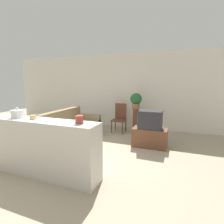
{
  "coord_description": "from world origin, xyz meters",
  "views": [
    {
      "loc": [
        2.28,
        -2.8,
        1.68
      ],
      "look_at": [
        0.54,
        1.71,
        0.85
      ],
      "focal_mm": 28.0,
      "sensor_mm": 36.0,
      "label": 1
    }
  ],
  "objects": [
    {
      "name": "television",
      "position": [
        1.61,
        1.66,
        0.73
      ],
      "size": [
        0.6,
        0.42,
        0.47
      ],
      "color": "#232328",
      "rests_on": "tv_stand"
    },
    {
      "name": "plant_stand",
      "position": [
        0.99,
        2.71,
        0.41
      ],
      "size": [
        0.19,
        0.19,
        0.82
      ],
      "color": "brown",
      "rests_on": "ground_plane"
    },
    {
      "name": "wall_back",
      "position": [
        0.0,
        3.43,
        1.35
      ],
      "size": [
        9.0,
        0.06,
        2.7
      ],
      "color": "silver",
      "rests_on": "ground_plane"
    },
    {
      "name": "decorative_bowl",
      "position": [
        -0.51,
        -0.46,
        1.1
      ],
      "size": [
        0.22,
        0.22,
        0.19
      ],
      "color": "silver",
      "rests_on": "foreground_counter"
    },
    {
      "name": "foreground_counter",
      "position": [
        0.0,
        -0.46,
        0.51
      ],
      "size": [
        2.25,
        0.44,
        1.03
      ],
      "color": "beige",
      "rests_on": "ground_plane"
    },
    {
      "name": "couch",
      "position": [
        -0.59,
        1.36,
        0.31
      ],
      "size": [
        0.97,
        1.8,
        0.87
      ],
      "color": "#847051",
      "rests_on": "ground_plane"
    },
    {
      "name": "candle_jar",
      "position": [
        -0.13,
        -0.46,
        1.06
      ],
      "size": [
        0.11,
        0.11,
        0.07
      ],
      "color": "tan",
      "rests_on": "foreground_counter"
    },
    {
      "name": "tv_stand",
      "position": [
        1.62,
        1.66,
        0.25
      ],
      "size": [
        0.88,
        0.45,
        0.49
      ],
      "color": "brown",
      "rests_on": "ground_plane"
    },
    {
      "name": "wooden_chair",
      "position": [
        0.42,
        2.73,
        0.51
      ],
      "size": [
        0.44,
        0.44,
        0.96
      ],
      "color": "brown",
      "rests_on": "ground_plane"
    },
    {
      "name": "coffee_tin",
      "position": [
        0.82,
        -0.46,
        1.09
      ],
      "size": [
        0.13,
        0.13,
        0.13
      ],
      "color": "#99382D",
      "rests_on": "foreground_counter"
    },
    {
      "name": "ground_plane",
      "position": [
        0.0,
        0.0,
        0.0
      ],
      "size": [
        14.0,
        14.0,
        0.0
      ],
      "primitive_type": "plane",
      "color": "tan"
    },
    {
      "name": "potted_plant",
      "position": [
        0.99,
        2.71,
        1.11
      ],
      "size": [
        0.37,
        0.37,
        0.51
      ],
      "color": "#8E5B3D",
      "rests_on": "plant_stand"
    }
  ]
}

